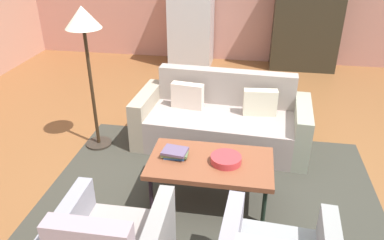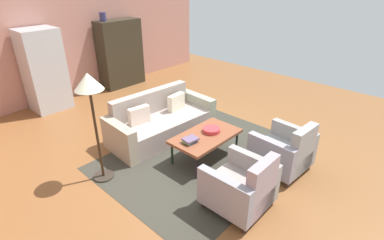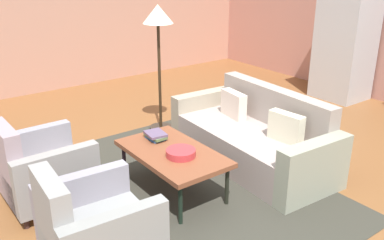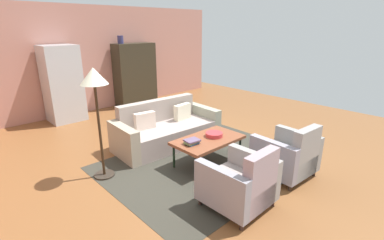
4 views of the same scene
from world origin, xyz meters
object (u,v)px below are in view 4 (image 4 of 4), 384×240
object	(u,v)px
armchair_left	(242,184)
floor_lamp	(95,87)
book_stack	(192,142)
cabinet	(135,75)
fruit_bowl	(214,134)
coffee_table	(208,141)
armchair_right	(289,156)
vase_tall	(120,40)
couch	(165,130)
refrigerator	(63,84)

from	to	relation	value
armchair_left	floor_lamp	xyz separation A→B (m)	(-0.92, 2.00, 1.10)
book_stack	cabinet	bearing A→B (deg)	68.86
fruit_bowl	cabinet	world-z (taller)	cabinet
coffee_table	floor_lamp	distance (m)	2.01
armchair_right	floor_lamp	bearing A→B (deg)	140.26
coffee_table	armchair_right	xyz separation A→B (m)	(0.60, -1.17, -0.08)
vase_tall	floor_lamp	xyz separation A→B (m)	(-2.37, -3.36, -0.47)
armchair_left	fruit_bowl	size ratio (longest dim) A/B	2.97
book_stack	floor_lamp	distance (m)	1.70
coffee_table	armchair_right	distance (m)	1.31
floor_lamp	couch	bearing A→B (deg)	13.15
refrigerator	fruit_bowl	bearing A→B (deg)	-75.95
cabinet	couch	bearing A→B (deg)	-112.61
refrigerator	coffee_table	bearing A→B (deg)	-77.91
fruit_bowl	refrigerator	xyz separation A→B (m)	(-1.02, 4.09, 0.43)
armchair_left	armchair_right	distance (m)	1.20
fruit_bowl	cabinet	distance (m)	4.35
cabinet	vase_tall	bearing A→B (deg)	-179.32
coffee_table	armchair_left	xyz separation A→B (m)	(-0.60, -1.17, -0.08)
book_stack	coffee_table	bearing A→B (deg)	-3.69
armchair_right	cabinet	world-z (taller)	cabinet
cabinet	floor_lamp	xyz separation A→B (m)	(-2.77, -3.36, 0.54)
coffee_table	vase_tall	size ratio (longest dim) A/B	5.48
armchair_left	armchair_right	size ratio (longest dim) A/B	1.00
book_stack	refrigerator	world-z (taller)	refrigerator
couch	floor_lamp	world-z (taller)	floor_lamp
armchair_right	floor_lamp	distance (m)	3.11
coffee_table	floor_lamp	xyz separation A→B (m)	(-1.52, 0.83, 1.02)
armchair_left	cabinet	world-z (taller)	cabinet
fruit_bowl	vase_tall	distance (m)	4.48
couch	book_stack	world-z (taller)	couch
vase_tall	floor_lamp	bearing A→B (deg)	-125.28
armchair_left	cabinet	xyz separation A→B (m)	(1.86, 5.36, 0.56)
fruit_bowl	refrigerator	world-z (taller)	refrigerator
coffee_table	armchair_left	bearing A→B (deg)	-117.20
armchair_left	cabinet	size ratio (longest dim) A/B	0.49
couch	armchair_right	size ratio (longest dim) A/B	2.44
fruit_bowl	coffee_table	bearing A→B (deg)	180.00
armchair_left	refrigerator	xyz separation A→B (m)	(-0.28, 5.25, 0.58)
couch	floor_lamp	distance (m)	1.94
armchair_left	floor_lamp	size ratio (longest dim) A/B	0.51
coffee_table	fruit_bowl	distance (m)	0.16
couch	armchair_left	bearing A→B (deg)	78.88
refrigerator	armchair_left	bearing A→B (deg)	-86.99
couch	armchair_right	distance (m)	2.43
book_stack	vase_tall	size ratio (longest dim) A/B	1.19
vase_tall	fruit_bowl	bearing A→B (deg)	-99.62
cabinet	fruit_bowl	bearing A→B (deg)	-104.83
book_stack	floor_lamp	bearing A→B (deg)	145.21
couch	vase_tall	size ratio (longest dim) A/B	9.81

